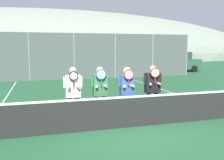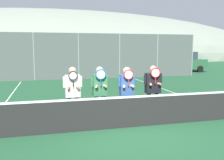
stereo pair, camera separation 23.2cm
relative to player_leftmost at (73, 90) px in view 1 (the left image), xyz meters
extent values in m
plane|color=#1E4C2D|center=(1.51, -0.74, -1.02)|extent=(120.00, 120.00, 0.00)
ellipsoid|color=gray|center=(1.51, 54.25, -1.02)|extent=(107.65, 59.80, 20.93)
cube|color=beige|center=(2.72, 17.72, 0.48)|extent=(13.76, 5.00, 3.01)
cube|color=#4C4C51|center=(2.72, 17.72, 2.17)|extent=(14.26, 5.50, 0.36)
cylinder|color=gray|center=(-1.58, 10.74, 0.63)|extent=(0.06, 0.06, 3.30)
cylinder|color=gray|center=(1.51, 10.74, 0.63)|extent=(0.06, 0.06, 3.30)
cylinder|color=gray|center=(4.59, 10.74, 0.63)|extent=(0.06, 0.06, 3.30)
cylinder|color=gray|center=(7.68, 10.74, 0.63)|extent=(0.06, 0.06, 3.30)
cylinder|color=gray|center=(10.76, 10.74, 0.63)|extent=(0.06, 0.06, 3.30)
cube|color=#4C5451|center=(1.51, 10.74, 0.63)|extent=(18.51, 0.02, 3.30)
cube|color=black|center=(1.51, -0.74, -0.59)|extent=(10.43, 0.02, 0.87)
cube|color=white|center=(1.51, -0.74, -0.14)|extent=(10.43, 0.03, 0.06)
cube|color=white|center=(5.46, 2.26, -1.02)|extent=(0.05, 16.00, 0.01)
cylinder|color=#56565B|center=(-0.12, 0.01, -0.61)|extent=(0.13, 0.13, 0.82)
cylinder|color=#56565B|center=(0.12, 0.01, -0.61)|extent=(0.13, 0.13, 0.82)
cube|color=white|center=(0.00, 0.01, 0.13)|extent=(0.43, 0.22, 0.65)
sphere|color=tan|center=(0.00, 0.01, 0.58)|extent=(0.23, 0.23, 0.23)
cylinder|color=white|center=(-0.24, 0.01, 0.25)|extent=(0.08, 0.08, 0.32)
cylinder|color=white|center=(0.24, 0.01, 0.25)|extent=(0.08, 0.08, 0.32)
cylinder|color=tan|center=(-0.11, -0.08, 0.11)|extent=(0.16, 0.27, 0.08)
cylinder|color=tan|center=(0.11, -0.08, 0.11)|extent=(0.16, 0.27, 0.08)
cylinder|color=black|center=(0.00, -0.17, 0.23)|extent=(0.03, 0.03, 0.20)
torus|color=black|center=(0.00, -0.17, 0.45)|extent=(0.27, 0.03, 0.27)
cylinder|color=silver|center=(0.00, -0.17, 0.45)|extent=(0.22, 0.00, 0.22)
cylinder|color=white|center=(0.71, 0.06, -0.62)|extent=(0.13, 0.13, 0.82)
cylinder|color=white|center=(0.94, 0.06, -0.62)|extent=(0.13, 0.13, 0.82)
cube|color=#337047|center=(0.82, 0.06, 0.12)|extent=(0.42, 0.22, 0.65)
sphere|color=tan|center=(0.82, 0.06, 0.57)|extent=(0.21, 0.21, 0.21)
cylinder|color=#337047|center=(0.59, 0.06, 0.24)|extent=(0.08, 0.08, 0.32)
cylinder|color=#337047|center=(1.06, 0.06, 0.24)|extent=(0.08, 0.08, 0.32)
cylinder|color=tan|center=(0.72, -0.03, 0.10)|extent=(0.16, 0.27, 0.08)
cylinder|color=tan|center=(0.93, -0.03, 0.10)|extent=(0.16, 0.27, 0.08)
cylinder|color=#1E5BAD|center=(0.82, -0.12, 0.22)|extent=(0.03, 0.03, 0.20)
torus|color=#1E5BAD|center=(0.82, -0.12, 0.47)|extent=(0.32, 0.03, 0.32)
cylinder|color=silver|center=(0.82, -0.12, 0.47)|extent=(0.27, 0.00, 0.27)
cylinder|color=#56565B|center=(1.53, -0.07, -0.62)|extent=(0.13, 0.13, 0.81)
cylinder|color=#56565B|center=(1.76, -0.07, -0.62)|extent=(0.13, 0.13, 0.81)
cube|color=#335693|center=(1.65, -0.07, 0.10)|extent=(0.42, 0.22, 0.64)
sphere|color=#DBB293|center=(1.65, -0.07, 0.54)|extent=(0.23, 0.23, 0.23)
cylinder|color=#335693|center=(1.41, -0.07, 0.23)|extent=(0.08, 0.08, 0.31)
cylinder|color=#335693|center=(1.88, -0.07, 0.23)|extent=(0.08, 0.08, 0.31)
cylinder|color=#DBB293|center=(1.54, -0.16, 0.09)|extent=(0.16, 0.27, 0.08)
cylinder|color=#DBB293|center=(1.75, -0.16, 0.09)|extent=(0.16, 0.27, 0.08)
cylinder|color=red|center=(1.65, -0.25, 0.21)|extent=(0.03, 0.03, 0.20)
torus|color=red|center=(1.65, -0.25, 0.45)|extent=(0.32, 0.03, 0.32)
cylinder|color=silver|center=(1.65, -0.25, 0.45)|extent=(0.26, 0.00, 0.26)
cylinder|color=#232838|center=(2.45, 0.05, -0.62)|extent=(0.13, 0.13, 0.82)
cylinder|color=#232838|center=(2.72, 0.05, -0.62)|extent=(0.13, 0.13, 0.82)
cube|color=black|center=(2.58, 0.05, 0.12)|extent=(0.49, 0.22, 0.65)
sphere|color=tan|center=(2.58, 0.05, 0.57)|extent=(0.21, 0.21, 0.21)
cylinder|color=black|center=(2.31, 0.05, 0.24)|extent=(0.08, 0.08, 0.32)
cylinder|color=black|center=(2.85, 0.05, 0.24)|extent=(0.08, 0.08, 0.32)
cylinder|color=tan|center=(2.46, -0.04, 0.10)|extent=(0.16, 0.27, 0.08)
cylinder|color=tan|center=(2.70, -0.04, 0.10)|extent=(0.16, 0.27, 0.08)
cylinder|color=red|center=(2.58, -0.13, 0.22)|extent=(0.03, 0.03, 0.20)
torus|color=red|center=(2.58, -0.13, 0.47)|extent=(0.33, 0.04, 0.33)
cylinder|color=silver|center=(2.58, -0.13, 0.47)|extent=(0.27, 0.00, 0.27)
cube|color=maroon|center=(-2.86, 13.50, -0.32)|extent=(4.38, 1.76, 0.82)
cube|color=#2D3842|center=(-2.86, 13.50, 0.43)|extent=(2.41, 1.62, 0.67)
cylinder|color=black|center=(-1.43, 12.59, -0.72)|extent=(0.60, 0.16, 0.60)
cylinder|color=black|center=(-1.43, 14.40, -0.72)|extent=(0.60, 0.16, 0.60)
cube|color=#285638|center=(1.93, 13.44, -0.32)|extent=(4.08, 1.75, 0.81)
cube|color=#2D3842|center=(1.93, 13.44, 0.41)|extent=(2.24, 1.61, 0.66)
cylinder|color=black|center=(3.25, 12.54, -0.72)|extent=(0.60, 0.16, 0.60)
cylinder|color=black|center=(3.25, 14.33, -0.72)|extent=(0.60, 0.16, 0.60)
cylinder|color=black|center=(0.60, 12.54, -0.72)|extent=(0.60, 0.16, 0.60)
cylinder|color=black|center=(0.60, 14.33, -0.72)|extent=(0.60, 0.16, 0.60)
cube|color=silver|center=(6.58, 13.65, -0.32)|extent=(4.11, 1.77, 0.82)
cube|color=#2D3842|center=(6.58, 13.65, 0.43)|extent=(2.26, 1.63, 0.67)
cylinder|color=black|center=(7.92, 12.74, -0.72)|extent=(0.60, 0.16, 0.60)
cylinder|color=black|center=(7.92, 14.56, -0.72)|extent=(0.60, 0.16, 0.60)
cylinder|color=black|center=(5.24, 12.74, -0.72)|extent=(0.60, 0.16, 0.60)
cylinder|color=black|center=(5.24, 14.56, -0.72)|extent=(0.60, 0.16, 0.60)
cube|color=#285638|center=(11.50, 13.77, -0.29)|extent=(4.62, 1.70, 0.87)
cube|color=#2D3842|center=(11.50, 13.77, 0.50)|extent=(2.54, 1.57, 0.71)
cylinder|color=black|center=(13.01, 12.90, -0.72)|extent=(0.60, 0.16, 0.60)
cylinder|color=black|center=(13.01, 14.64, -0.72)|extent=(0.60, 0.16, 0.60)
cylinder|color=black|center=(10.00, 12.90, -0.72)|extent=(0.60, 0.16, 0.60)
cylinder|color=black|center=(10.00, 14.64, -0.72)|extent=(0.60, 0.16, 0.60)
camera|label=1|loc=(-0.93, -7.25, 1.26)|focal=40.00mm
camera|label=2|loc=(-0.71, -7.32, 1.26)|focal=40.00mm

